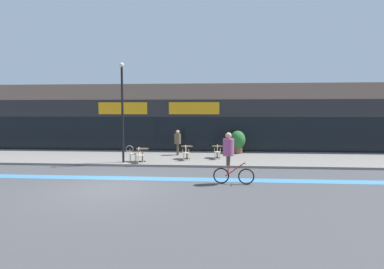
% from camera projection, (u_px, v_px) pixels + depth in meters
% --- Properties ---
extents(ground_plane, '(120.00, 120.00, 0.00)m').
position_uv_depth(ground_plane, '(110.00, 189.00, 11.30)').
color(ground_plane, '#424244').
extents(sidewalk_slab, '(40.00, 5.50, 0.12)m').
position_uv_depth(sidewalk_slab, '(150.00, 157.00, 18.50)').
color(sidewalk_slab, slate).
rests_on(sidewalk_slab, ground).
extents(storefront_facade, '(40.00, 4.06, 4.83)m').
position_uv_depth(storefront_facade, '(163.00, 118.00, 23.00)').
color(storefront_facade, '#7F6656').
rests_on(storefront_facade, ground).
extents(bike_lane_stripe, '(36.00, 0.70, 0.01)m').
position_uv_depth(bike_lane_stripe, '(124.00, 178.00, 13.09)').
color(bike_lane_stripe, '#3D7AB7').
rests_on(bike_lane_stripe, ground).
extents(bistro_table_0, '(0.71, 0.71, 0.74)m').
position_uv_depth(bistro_table_0, '(142.00, 152.00, 16.62)').
color(bistro_table_0, black).
rests_on(bistro_table_0, sidewalk_slab).
extents(bistro_table_1, '(0.70, 0.70, 0.76)m').
position_uv_depth(bistro_table_1, '(187.00, 150.00, 17.55)').
color(bistro_table_1, black).
rests_on(bistro_table_1, sidewalk_slab).
extents(bistro_table_2, '(0.67, 0.67, 0.72)m').
position_uv_depth(bistro_table_2, '(217.00, 149.00, 17.92)').
color(bistro_table_2, black).
rests_on(bistro_table_2, sidewalk_slab).
extents(cafe_chair_0_near, '(0.41, 0.58, 0.90)m').
position_uv_depth(cafe_chair_0_near, '(140.00, 154.00, 16.00)').
color(cafe_chair_0_near, beige).
rests_on(cafe_chair_0_near, sidewalk_slab).
extents(cafe_chair_0_side, '(0.60, 0.44, 0.90)m').
position_uv_depth(cafe_chair_0_side, '(131.00, 152.00, 16.66)').
color(cafe_chair_0_side, beige).
rests_on(cafe_chair_0_side, sidewalk_slab).
extents(cafe_chair_1_near, '(0.41, 0.58, 0.90)m').
position_uv_depth(cafe_chair_1_near, '(186.00, 152.00, 16.93)').
color(cafe_chair_1_near, beige).
rests_on(cafe_chair_1_near, sidewalk_slab).
extents(cafe_chair_2_near, '(0.42, 0.58, 0.90)m').
position_uv_depth(cafe_chair_2_near, '(217.00, 151.00, 17.30)').
color(cafe_chair_2_near, beige).
rests_on(cafe_chair_2_near, sidewalk_slab).
extents(planter_pot, '(1.01, 1.01, 1.50)m').
position_uv_depth(planter_pot, '(238.00, 141.00, 19.85)').
color(planter_pot, brown).
rests_on(planter_pot, sidewalk_slab).
extents(lamp_post, '(0.26, 0.26, 5.40)m').
position_uv_depth(lamp_post, '(122.00, 106.00, 16.17)').
color(lamp_post, black).
rests_on(lamp_post, sidewalk_slab).
extents(cyclist_0, '(1.65, 0.53, 2.09)m').
position_uv_depth(cyclist_0, '(230.00, 154.00, 11.99)').
color(cyclist_0, black).
rests_on(cyclist_0, ground).
extents(pedestrian_near_end, '(0.45, 0.45, 1.60)m').
position_uv_depth(pedestrian_near_end, '(178.00, 140.00, 19.08)').
color(pedestrian_near_end, '#4C3D2D').
rests_on(pedestrian_near_end, sidewalk_slab).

